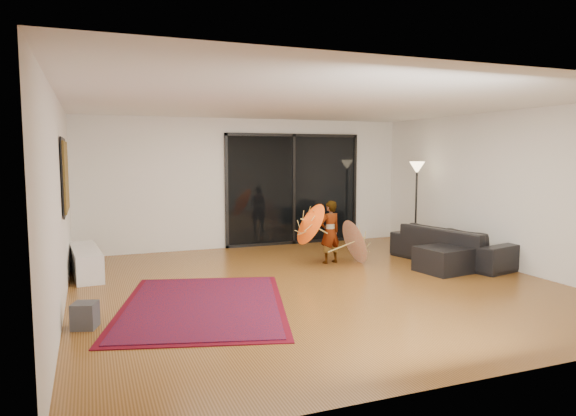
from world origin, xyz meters
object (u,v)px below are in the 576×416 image
ottoman (443,260)px  child (330,232)px  sofa (452,245)px  media_console (86,262)px

ottoman → child: (-1.45, 1.34, 0.36)m
sofa → ottoman: bearing=118.1°
media_console → sofa: 6.35m
ottoman → media_console: bearing=160.7°
ottoman → child: bearing=137.2°
sofa → child: size_ratio=1.99×
media_console → sofa: sofa is taller
media_console → ottoman: size_ratio=2.19×
sofa → child: bearing=56.4°
sofa → child: child is taller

